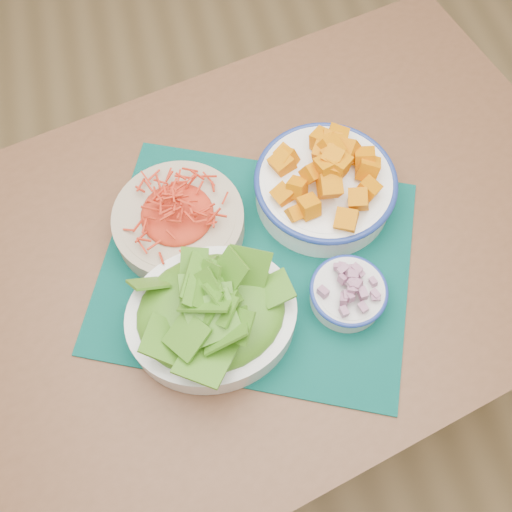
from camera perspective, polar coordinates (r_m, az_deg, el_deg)
The scene contains 7 objects.
ground at distance 1.76m, azimuth -5.53°, elevation -1.03°, with size 4.00×4.00×0.00m, color #A5824F.
table at distance 1.04m, azimuth 1.17°, elevation -1.07°, with size 1.29×1.00×0.75m.
placemat at distance 0.92m, azimuth 0.00°, elevation -0.86°, with size 0.49×0.40×0.00m, color #02322D.
carrot_bowl at distance 0.93m, azimuth -7.77°, elevation 3.69°, with size 0.22×0.22×0.08m.
squash_bowl at distance 0.95m, azimuth 6.98°, elevation 7.38°, with size 0.24×0.24×0.11m.
lettuce_bowl at distance 0.84m, azimuth -4.51°, elevation -5.68°, with size 0.25×0.22×0.11m.
onion_bowl at distance 0.88m, azimuth 9.24°, elevation -3.52°, with size 0.15×0.15×0.06m.
Camera 1 is at (-0.00, -0.75, 1.59)m, focal length 40.00 mm.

